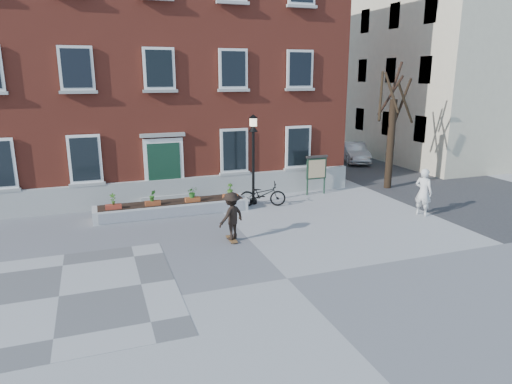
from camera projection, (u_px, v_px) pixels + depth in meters
name	position (u px, v px, depth m)	size (l,w,h in m)	color
ground	(287.00, 279.00, 12.83)	(100.00, 100.00, 0.00)	gray
checker_patch	(59.00, 297.00, 11.78)	(6.00, 6.00, 0.01)	#565659
bicycle	(263.00, 194.00, 19.75)	(0.70, 2.01, 1.06)	black
parked_car	(354.00, 152.00, 29.68)	(1.35, 3.87, 1.28)	#B8BBBE
bystander	(423.00, 192.00, 18.37)	(0.71, 0.46, 1.94)	silver
brick_building	(144.00, 59.00, 23.33)	(18.40, 10.85, 12.60)	#963929
planter_assembly	(173.00, 207.00, 18.65)	(6.20, 1.12, 1.15)	silver
bare_tree	(391.00, 133.00, 22.37)	(1.83, 1.83, 6.16)	black
side_street	(401.00, 55.00, 34.97)	(15.20, 36.00, 14.50)	#39393B
lamp_post	(253.00, 147.00, 19.62)	(0.40, 0.40, 3.93)	black
notice_board	(316.00, 168.00, 21.51)	(1.10, 0.16, 1.87)	#18301F
skateboarder	(231.00, 216.00, 15.52)	(1.23, 1.06, 1.72)	brown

